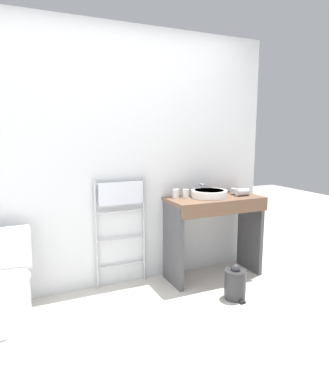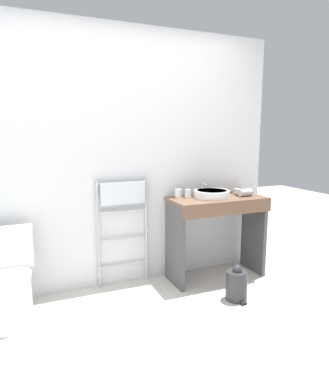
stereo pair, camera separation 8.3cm
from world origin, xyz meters
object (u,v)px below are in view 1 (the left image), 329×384
object	(u,v)px
cup_near_wall	(176,193)
hair_dryer	(242,192)
cup_near_edge	(186,194)
trash_bin	(235,283)
towel_radiator	(121,207)
toilet	(6,286)
sink_basin	(209,193)

from	to	relation	value
cup_near_wall	hair_dryer	distance (m)	0.71
cup_near_edge	trash_bin	size ratio (longest dim) A/B	0.27
towel_radiator	hair_dryer	world-z (taller)	towel_radiator
toilet	trash_bin	xyz separation A→B (m)	(1.88, -0.39, -0.17)
toilet	towel_radiator	bearing A→B (deg)	16.67
towel_radiator	sink_basin	bearing A→B (deg)	-11.49
trash_bin	cup_near_wall	bearing A→B (deg)	114.27
cup_near_edge	sink_basin	bearing A→B (deg)	-17.04
cup_near_wall	hair_dryer	bearing A→B (deg)	-13.41
towel_radiator	trash_bin	bearing A→B (deg)	-39.90
sink_basin	cup_near_edge	size ratio (longest dim) A/B	4.15
cup_near_wall	cup_near_edge	world-z (taller)	cup_near_wall
towel_radiator	trash_bin	size ratio (longest dim) A/B	3.25
sink_basin	trash_bin	xyz separation A→B (m)	(-0.03, -0.53, -0.74)
towel_radiator	cup_near_wall	size ratio (longest dim) A/B	11.70
toilet	cup_near_edge	size ratio (longest dim) A/B	8.39
cup_near_wall	towel_radiator	bearing A→B (deg)	173.35
toilet	cup_near_edge	world-z (taller)	cup_near_edge
toilet	cup_near_wall	world-z (taller)	cup_near_wall
sink_basin	trash_bin	world-z (taller)	sink_basin
sink_basin	trash_bin	distance (m)	0.91
toilet	hair_dryer	bearing A→B (deg)	2.08
hair_dryer	trash_bin	size ratio (longest dim) A/B	0.57
cup_near_edge	cup_near_wall	bearing A→B (deg)	154.67
toilet	cup_near_edge	distance (m)	1.79
cup_near_edge	trash_bin	xyz separation A→B (m)	(0.20, -0.60, -0.75)
towel_radiator	cup_near_edge	size ratio (longest dim) A/B	12.11
towel_radiator	hair_dryer	bearing A→B (deg)	-10.43
towel_radiator	cup_near_edge	distance (m)	0.66
sink_basin	cup_near_edge	bearing A→B (deg)	162.96
cup_near_edge	hair_dryer	world-z (taller)	cup_near_edge
cup_near_wall	cup_near_edge	bearing A→B (deg)	-25.33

